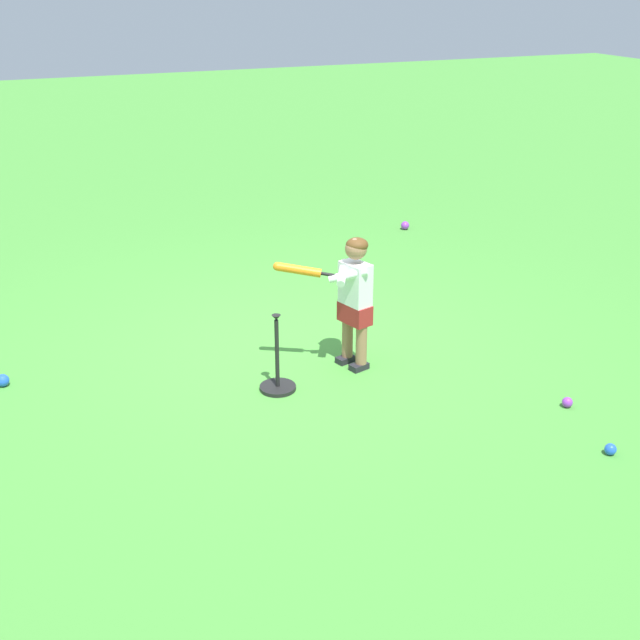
{
  "coord_description": "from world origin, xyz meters",
  "views": [
    {
      "loc": [
        -5.9,
        2.21,
        2.98
      ],
      "look_at": [
        -0.5,
        -0.06,
        0.45
      ],
      "focal_mm": 45.96,
      "sensor_mm": 36.0,
      "label": 1
    }
  ],
  "objects_px": {
    "play_ball_by_bucket": "(3,380)",
    "child_batter": "(352,291)",
    "play_ball_center_lawn": "(405,225)",
    "play_ball_near_batter": "(567,402)",
    "batting_tee": "(278,377)",
    "play_ball_behind_batter": "(610,449)"
  },
  "relations": [
    {
      "from": "play_ball_center_lawn",
      "to": "batting_tee",
      "type": "height_order",
      "value": "batting_tee"
    },
    {
      "from": "play_ball_by_bucket",
      "to": "play_ball_behind_batter",
      "type": "height_order",
      "value": "play_ball_by_bucket"
    },
    {
      "from": "play_ball_by_bucket",
      "to": "batting_tee",
      "type": "bearing_deg",
      "value": -114.23
    },
    {
      "from": "play_ball_by_bucket",
      "to": "batting_tee",
      "type": "height_order",
      "value": "batting_tee"
    },
    {
      "from": "play_ball_center_lawn",
      "to": "play_ball_behind_batter",
      "type": "relative_size",
      "value": 1.29
    },
    {
      "from": "batting_tee",
      "to": "play_ball_near_batter",
      "type": "bearing_deg",
      "value": -120.15
    },
    {
      "from": "play_ball_by_bucket",
      "to": "play_ball_behind_batter",
      "type": "xyz_separation_m",
      "value": [
        -2.59,
        -3.66,
        -0.01
      ]
    },
    {
      "from": "child_batter",
      "to": "play_ball_by_bucket",
      "type": "height_order",
      "value": "child_batter"
    },
    {
      "from": "play_ball_center_lawn",
      "to": "play_ball_by_bucket",
      "type": "height_order",
      "value": "play_ball_center_lawn"
    },
    {
      "from": "play_ball_center_lawn",
      "to": "batting_tee",
      "type": "relative_size",
      "value": 0.17
    },
    {
      "from": "play_ball_center_lawn",
      "to": "play_ball_by_bucket",
      "type": "distance_m",
      "value": 5.41
    },
    {
      "from": "child_batter",
      "to": "play_ball_behind_batter",
      "type": "height_order",
      "value": "child_batter"
    },
    {
      "from": "child_batter",
      "to": "play_ball_center_lawn",
      "type": "distance_m",
      "value": 3.9
    },
    {
      "from": "play_ball_by_bucket",
      "to": "play_ball_behind_batter",
      "type": "distance_m",
      "value": 4.49
    },
    {
      "from": "child_batter",
      "to": "play_ball_center_lawn",
      "type": "relative_size",
      "value": 10.49
    },
    {
      "from": "play_ball_near_batter",
      "to": "play_ball_by_bucket",
      "type": "bearing_deg",
      "value": 62.78
    },
    {
      "from": "play_ball_center_lawn",
      "to": "play_ball_by_bucket",
      "type": "xyz_separation_m",
      "value": [
        -2.44,
        4.83,
        -0.0
      ]
    },
    {
      "from": "child_batter",
      "to": "play_ball_by_bucket",
      "type": "bearing_deg",
      "value": 74.74
    },
    {
      "from": "play_ball_near_batter",
      "to": "play_ball_behind_batter",
      "type": "distance_m",
      "value": 0.65
    },
    {
      "from": "play_ball_by_bucket",
      "to": "batting_tee",
      "type": "relative_size",
      "value": 0.16
    },
    {
      "from": "play_ball_by_bucket",
      "to": "child_batter",
      "type": "bearing_deg",
      "value": -105.26
    },
    {
      "from": "play_ball_by_bucket",
      "to": "batting_tee",
      "type": "xyz_separation_m",
      "value": [
        -0.87,
        -1.94,
        0.06
      ]
    }
  ]
}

